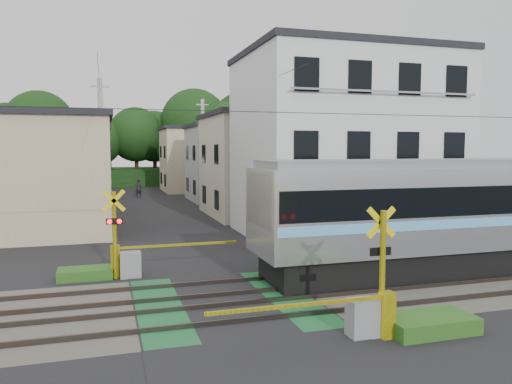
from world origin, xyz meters
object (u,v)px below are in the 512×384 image
object	(u,v)px
crossing_signal_near	(367,307)
crossing_signal_far	(128,257)
pedestrian	(138,188)
apartment_block	(343,145)

from	to	relation	value
crossing_signal_near	crossing_signal_far	bearing A→B (deg)	125.29
crossing_signal_near	pedestrian	world-z (taller)	crossing_signal_near
crossing_signal_near	pedestrian	bearing A→B (deg)	94.68
crossing_signal_near	crossing_signal_far	size ratio (longest dim) A/B	1.00
crossing_signal_far	apartment_block	bearing A→B (deg)	27.78
crossing_signal_far	crossing_signal_near	bearing A→B (deg)	-54.71
crossing_signal_near	apartment_block	bearing A→B (deg)	65.78
apartment_block	pedestrian	world-z (taller)	apartment_block
apartment_block	crossing_signal_far	bearing A→B (deg)	-152.22
crossing_signal_near	apartment_block	distance (m)	14.95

